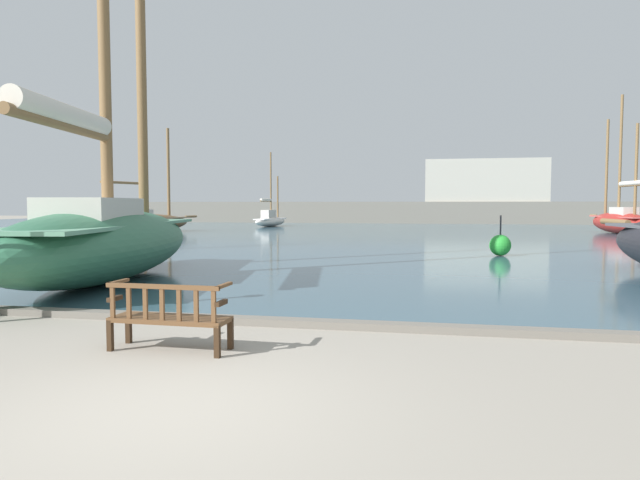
{
  "coord_description": "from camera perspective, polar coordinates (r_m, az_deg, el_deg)",
  "views": [
    {
      "loc": [
        2.52,
        -4.94,
        1.96
      ],
      "look_at": [
        -0.47,
        10.0,
        1.0
      ],
      "focal_mm": 32.0,
      "sensor_mm": 36.0,
      "label": 1
    }
  ],
  "objects": [
    {
      "name": "sailboat_outer_port",
      "position": [
        38.74,
        -17.37,
        1.82
      ],
      "size": [
        4.13,
        9.9,
        10.02
      ],
      "color": "brown",
      "rests_on": "harbor_water"
    },
    {
      "name": "sailboat_nearest_starboard",
      "position": [
        48.18,
        -5.01,
        2.05
      ],
      "size": [
        2.08,
        5.33,
        6.23
      ],
      "color": "silver",
      "rests_on": "harbor_water"
    },
    {
      "name": "sailboat_far_starboard",
      "position": [
        41.25,
        27.8,
        1.83
      ],
      "size": [
        2.68,
        8.1,
        8.83
      ],
      "color": "maroon",
      "rests_on": "harbor_water"
    },
    {
      "name": "harbor_water",
      "position": [
        49.04,
        8.35,
        1.33
      ],
      "size": [
        100.0,
        80.0,
        0.08
      ],
      "primitive_type": "cube",
      "color": "#385666",
      "rests_on": "ground"
    },
    {
      "name": "quay_edge_kerb",
      "position": [
        9.34,
        -4.63,
        -8.15
      ],
      "size": [
        40.0,
        0.3,
        0.12
      ],
      "primitive_type": "cube",
      "color": "slate",
      "rests_on": "ground"
    },
    {
      "name": "channel_buoy",
      "position": [
        21.71,
        17.58,
        -0.49
      ],
      "size": [
        0.77,
        0.77,
        1.47
      ],
      "color": "green",
      "rests_on": "harbor_water"
    },
    {
      "name": "park_bench",
      "position": [
        7.93,
        -14.86,
        -7.35
      ],
      "size": [
        1.61,
        0.56,
        0.92
      ],
      "color": "#322113",
      "rests_on": "ground"
    },
    {
      "name": "sailboat_outer_starboard",
      "position": [
        14.94,
        -20.79,
        0.56
      ],
      "size": [
        4.44,
        10.03,
        12.58
      ],
      "color": "#2D6647",
      "rests_on": "harbor_water"
    },
    {
      "name": "ground_plane",
      "position": [
        5.88,
        -15.4,
        -16.01
      ],
      "size": [
        160.0,
        160.0,
        0.0
      ],
      "primitive_type": "plane",
      "color": "gray"
    },
    {
      "name": "far_breakwater",
      "position": [
        56.49,
        10.81,
        3.47
      ],
      "size": [
        53.78,
        2.4,
        6.33
      ],
      "color": "slate",
      "rests_on": "ground"
    }
  ]
}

